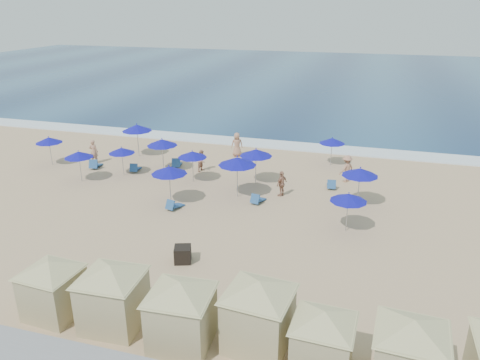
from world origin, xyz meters
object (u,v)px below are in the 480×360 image
Objects in this scene: umbrella_6 at (169,170)px; umbrella_11 at (349,197)px; umbrella_9 at (332,141)px; beachgoer_2 at (282,184)px; umbrella_10 at (360,172)px; beachgoer_1 at (202,160)px; cabana_4 at (323,334)px; umbrella_2 at (137,128)px; cabana_2 at (181,305)px; umbrella_8 at (237,161)px; umbrella_0 at (49,140)px; umbrella_3 at (122,150)px; umbrella_7 at (256,153)px; cabana_0 at (52,281)px; umbrella_4 at (162,142)px; cabana_1 at (112,288)px; beachgoer_3 at (347,169)px; beachgoer_4 at (237,144)px; trash_bin at (183,254)px; cabana_3 at (259,305)px; umbrella_1 at (79,154)px; umbrella_5 at (192,154)px; cabana_5 at (411,345)px; beachgoer_0 at (94,152)px.

umbrella_6 is 10.55m from umbrella_11.
beachgoer_2 is (-2.33, -6.92, -1.06)m from umbrella_9.
umbrella_10 reaches higher than beachgoer_1.
cabana_4 is 1.53× the size of umbrella_2.
cabana_2 is 15.24m from umbrella_10.
cabana_4 reaches higher than umbrella_10.
umbrella_6 is 0.91× the size of umbrella_8.
umbrella_0 reaches higher than umbrella_3.
umbrella_7 is 3.01m from beachgoer_2.
umbrella_0 is 6.31m from umbrella_3.
umbrella_10 reaches higher than beachgoer_2.
umbrella_2 is 1.06× the size of umbrella_7.
umbrella_3 reaches higher than beachgoer_1.
umbrella_4 is at bearing 100.65° from cabana_0.
cabana_1 reaches higher than umbrella_2.
umbrella_4 reaches higher than umbrella_11.
beachgoer_3 is 9.36m from beachgoer_4.
beachgoer_4 is at bearing 78.86° from trash_bin.
cabana_0 is 2.18× the size of beachgoer_4.
cabana_2 is 18.65m from beachgoer_3.
cabana_1 is at bearing -175.19° from cabana_3.
beachgoer_4 is (-2.23, 16.22, 0.56)m from trash_bin.
cabana_3 reaches higher than umbrella_7.
umbrella_1 reaches higher than umbrella_3.
cabana_4 is at bearing 88.75° from beachgoer_4.
umbrella_3 is 0.93× the size of umbrella_5.
cabana_4 is 14.20m from umbrella_10.
trash_bin is at bearing -93.74° from umbrella_7.
umbrella_5 reaches higher than beachgoer_3.
cabana_1 reaches higher than umbrella_7.
trash_bin is 9.09m from umbrella_11.
cabana_0 is 1.98× the size of umbrella_3.
umbrella_0 is 15.29m from umbrella_8.
cabana_3 reaches higher than trash_bin.
umbrella_7 is 1.34× the size of beachgoer_3.
beachgoer_1 is at bearing 16.76° from umbrella_4.
cabana_5 is (7.60, 0.12, -0.00)m from cabana_2.
beachgoer_4 is at bearing -72.04° from beachgoer_3.
umbrella_11 is at bearing -104.63° from beachgoer_1.
cabana_3 reaches higher than beachgoer_4.
trash_bin is 0.41× the size of beachgoer_3.
beachgoer_0 is at bearing -133.32° from umbrella_2.
umbrella_4 is at bearing 134.42° from cabana_5.
beachgoer_1 is at bearing 91.33° from cabana_0.
umbrella_5 is 1.03× the size of umbrella_9.
cabana_5 reaches higher than umbrella_11.
cabana_4 is 22.16m from umbrella_1.
umbrella_4 is 1.14× the size of umbrella_9.
umbrella_10 reaches higher than beachgoer_3.
umbrella_8 is 9.28m from umbrella_9.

